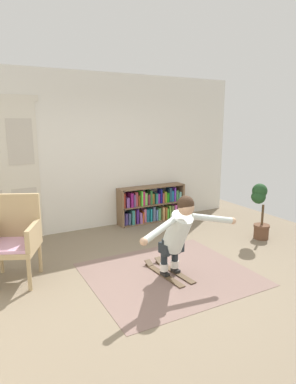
% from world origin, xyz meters
% --- Properties ---
extents(ground_plane, '(7.20, 7.20, 0.00)m').
position_xyz_m(ground_plane, '(0.00, 0.00, 0.00)').
color(ground_plane, '#7A6A55').
extents(back_wall, '(6.00, 0.10, 2.90)m').
position_xyz_m(back_wall, '(0.00, 2.60, 1.45)').
color(back_wall, silver).
rests_on(back_wall, ground).
extents(double_door, '(1.22, 0.05, 2.45)m').
position_xyz_m(double_door, '(-1.63, 2.54, 1.23)').
color(double_door, beige).
rests_on(double_door, ground).
extents(rug, '(2.13, 1.87, 0.01)m').
position_xyz_m(rug, '(0.12, 0.17, 0.00)').
color(rug, '#7A6058').
rests_on(rug, ground).
extents(bookshelf, '(1.43, 0.30, 0.74)m').
position_xyz_m(bookshelf, '(1.04, 2.39, 0.34)').
color(bookshelf, brown).
rests_on(bookshelf, ground).
extents(wicker_chair, '(0.79, 0.79, 1.10)m').
position_xyz_m(wicker_chair, '(-1.71, 1.01, 0.58)').
color(wicker_chair, tan).
rests_on(wicker_chair, ground).
extents(potted_plant, '(0.37, 0.33, 0.99)m').
position_xyz_m(potted_plant, '(2.21, 0.60, 0.58)').
color(potted_plant, brown).
rests_on(potted_plant, ground).
extents(skis_pair, '(0.34, 0.85, 0.07)m').
position_xyz_m(skis_pair, '(0.11, 0.20, 0.02)').
color(skis_pair, brown).
rests_on(skis_pair, rug).
extents(person_skier, '(1.47, 0.65, 1.07)m').
position_xyz_m(person_skier, '(0.13, -0.00, 0.67)').
color(person_skier, white).
rests_on(person_skier, skis_pair).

